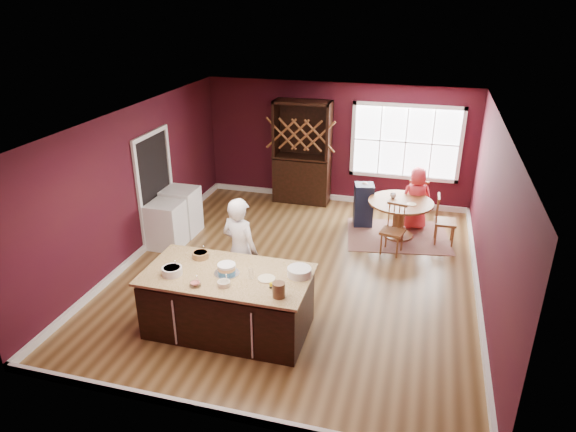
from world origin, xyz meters
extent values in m
plane|color=brown|center=(0.00, 0.00, 0.00)|extent=(7.00, 7.00, 0.00)
plane|color=white|center=(0.00, 0.00, 2.70)|extent=(7.00, 7.00, 0.00)
plane|color=#360917|center=(0.00, 3.50, 1.35)|extent=(6.00, 0.00, 6.00)
plane|color=#360917|center=(0.00, -3.50, 1.35)|extent=(6.00, 0.00, 6.00)
plane|color=#360917|center=(-3.00, 0.00, 1.35)|extent=(0.00, 7.00, 7.00)
plane|color=#360917|center=(3.00, 0.00, 1.35)|extent=(0.00, 7.00, 7.00)
cube|color=black|center=(-0.54, -1.87, 0.41)|extent=(2.23, 1.13, 0.83)
cube|color=#E3BF89|center=(-0.54, -1.87, 0.90)|extent=(2.31, 1.21, 0.04)
cylinder|color=brown|center=(1.57, 1.89, 0.02)|extent=(0.59, 0.59, 0.04)
cylinder|color=brown|center=(1.57, 1.89, 0.35)|extent=(0.21, 0.21, 0.67)
cylinder|color=brown|center=(1.57, 1.89, 0.73)|extent=(1.26, 1.26, 0.04)
imported|color=silver|center=(-0.64, -1.09, 0.86)|extent=(0.73, 0.59, 1.72)
cylinder|color=silver|center=(-1.26, -2.09, 0.97)|extent=(0.28, 0.28, 0.11)
cylinder|color=#996F43|center=(-1.08, -1.55, 0.97)|extent=(0.24, 0.24, 0.09)
cylinder|color=silver|center=(-0.82, -2.29, 0.95)|extent=(0.15, 0.15, 0.06)
cylinder|color=beige|center=(-0.46, -2.18, 0.95)|extent=(0.17, 0.17, 0.06)
cylinder|color=silver|center=(-0.18, -1.90, 0.99)|extent=(0.07, 0.07, 0.14)
cylinder|color=beige|center=(0.03, -1.87, 0.93)|extent=(0.24, 0.24, 0.02)
cylinder|color=silver|center=(0.43, -1.66, 0.98)|extent=(0.33, 0.33, 0.11)
cylinder|color=brown|center=(0.31, -2.24, 1.02)|extent=(0.16, 0.16, 0.20)
cube|color=brown|center=(1.57, 1.89, 0.01)|extent=(2.21, 1.84, 0.01)
imported|color=#E43642|center=(1.85, 2.41, 0.65)|extent=(0.72, 0.57, 1.29)
cylinder|color=beige|center=(1.78, 1.77, 0.76)|extent=(0.18, 0.18, 0.01)
imported|color=silver|center=(1.41, 2.03, 0.80)|extent=(0.15, 0.15, 0.09)
cube|color=black|center=(-0.74, 3.22, 1.16)|extent=(1.27, 0.53, 2.32)
cube|color=silver|center=(-2.64, 0.28, 0.44)|extent=(0.61, 0.59, 0.88)
cube|color=white|center=(-2.64, 0.92, 0.47)|extent=(0.64, 0.62, 0.93)
camera|label=1|loc=(1.90, -7.58, 4.49)|focal=32.00mm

